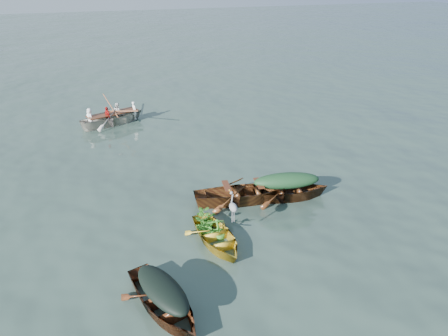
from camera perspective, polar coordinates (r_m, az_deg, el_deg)
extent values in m
plane|color=#354A40|center=(13.99, 3.49, -5.86)|extent=(140.00, 140.00, 0.00)
imported|color=gold|center=(12.55, -0.99, -9.81)|extent=(1.69, 3.19, 0.82)
imported|color=#512412|center=(10.58, -7.83, -17.93)|extent=(2.34, 3.85, 0.90)
imported|color=#4E2612|center=(14.92, 8.03, -3.98)|extent=(4.21, 1.95, 0.92)
imported|color=brown|center=(14.59, 2.43, -4.43)|extent=(4.63, 2.00, 1.05)
imported|color=beige|center=(22.37, -14.19, 5.55)|extent=(4.73, 2.83, 1.09)
ellipsoid|color=black|center=(10.15, -8.04, -15.24)|extent=(1.29, 2.12, 0.40)
ellipsoid|color=#1A4023|center=(14.58, 8.19, -1.50)|extent=(2.31, 1.07, 0.52)
imported|color=#256A1B|center=(12.60, -1.96, -5.85)|extent=(0.81, 0.98, 0.60)
imported|color=white|center=(22.09, -14.44, 7.81)|extent=(3.40, 2.24, 0.76)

